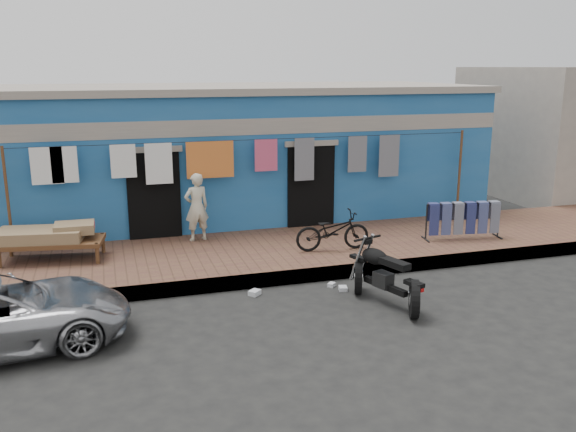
# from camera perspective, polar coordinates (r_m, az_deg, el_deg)

# --- Properties ---
(ground) EXTENTS (80.00, 80.00, 0.00)m
(ground) POSITION_cam_1_polar(r_m,az_deg,el_deg) (9.73, 3.49, -9.31)
(ground) COLOR black
(ground) RESTS_ON ground
(sidewalk) EXTENTS (28.00, 3.00, 0.25)m
(sidewalk) POSITION_cam_1_polar(r_m,az_deg,el_deg) (12.37, -1.36, -3.56)
(sidewalk) COLOR brown
(sidewalk) RESTS_ON ground
(curb) EXTENTS (28.00, 0.10, 0.25)m
(curb) POSITION_cam_1_polar(r_m,az_deg,el_deg) (11.05, 0.68, -5.71)
(curb) COLOR gray
(curb) RESTS_ON ground
(building) EXTENTS (12.20, 5.20, 3.36)m
(building) POSITION_cam_1_polar(r_m,az_deg,el_deg) (15.82, -5.31, 6.02)
(building) COLOR #1B5390
(building) RESTS_ON ground
(clothesline) EXTENTS (10.06, 0.06, 2.10)m
(clothesline) POSITION_cam_1_polar(r_m,az_deg,el_deg) (13.02, -5.64, 4.89)
(clothesline) COLOR brown
(clothesline) RESTS_ON sidewalk
(seated_person) EXTENTS (0.58, 0.45, 1.43)m
(seated_person) POSITION_cam_1_polar(r_m,az_deg,el_deg) (12.84, -8.55, 0.84)
(seated_person) COLOR beige
(seated_person) RESTS_ON sidewalk
(bicycle) EXTENTS (1.52, 0.63, 0.96)m
(bicycle) POSITION_cam_1_polar(r_m,az_deg,el_deg) (12.10, 4.20, -0.99)
(bicycle) COLOR black
(bicycle) RESTS_ON sidewalk
(motorcycle) EXTENTS (1.55, 1.97, 1.05)m
(motorcycle) POSITION_cam_1_polar(r_m,az_deg,el_deg) (10.08, 9.11, -5.42)
(motorcycle) COLOR black
(motorcycle) RESTS_ON ground
(charpoy) EXTENTS (2.24, 1.53, 0.66)m
(charpoy) POSITION_cam_1_polar(r_m,az_deg,el_deg) (12.31, -21.18, -2.38)
(charpoy) COLOR brown
(charpoy) RESTS_ON sidewalk
(jeans_rack) EXTENTS (1.81, 0.85, 0.82)m
(jeans_rack) POSITION_cam_1_polar(r_m,az_deg,el_deg) (13.41, 16.06, -0.35)
(jeans_rack) COLOR black
(jeans_rack) RESTS_ON sidewalk
(litter_a) EXTENTS (0.24, 0.24, 0.09)m
(litter_a) POSITION_cam_1_polar(r_m,az_deg,el_deg) (10.55, -3.14, -7.17)
(litter_a) COLOR silver
(litter_a) RESTS_ON ground
(litter_b) EXTENTS (0.17, 0.17, 0.07)m
(litter_b) POSITION_cam_1_polar(r_m,az_deg,el_deg) (10.95, 4.09, -6.43)
(litter_b) COLOR silver
(litter_b) RESTS_ON ground
(litter_c) EXTENTS (0.18, 0.20, 0.07)m
(litter_c) POSITION_cam_1_polar(r_m,az_deg,el_deg) (10.79, 5.16, -6.76)
(litter_c) COLOR silver
(litter_c) RESTS_ON ground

